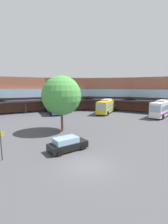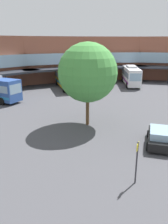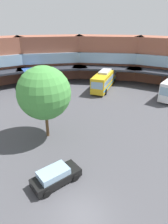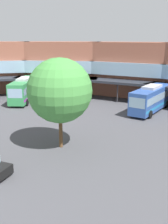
# 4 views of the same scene
# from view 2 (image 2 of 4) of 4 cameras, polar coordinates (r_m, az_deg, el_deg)

# --- Properties ---
(station_building) EXTENTS (85.58, 44.75, 9.69)m
(station_building) POSITION_cam_2_polar(r_m,az_deg,el_deg) (34.68, -12.87, 10.49)
(station_building) COLOR #93543F
(station_building) RESTS_ON ground
(bus_1) EXTENTS (9.75, 8.76, 3.95)m
(bus_1) POSITION_cam_2_polar(r_m,az_deg,el_deg) (48.56, 11.68, 9.04)
(bus_1) COLOR white
(bus_1) RESTS_ON ground
(bus_5) EXTENTS (8.17, 11.05, 3.72)m
(bus_5) POSITION_cam_2_polar(r_m,az_deg,el_deg) (44.40, -4.42, 8.43)
(bus_5) COLOR gold
(bus_5) RESTS_ON ground
(parked_car) EXTENTS (4.74, 3.58, 1.53)m
(parked_car) POSITION_cam_2_polar(r_m,az_deg,el_deg) (21.10, 18.26, -5.98)
(parked_car) COLOR black
(parked_car) RESTS_ON ground
(plaza_tree) EXTENTS (6.16, 6.16, 8.76)m
(plaza_tree) POSITION_cam_2_polar(r_m,az_deg,el_deg) (23.70, 0.93, 9.83)
(plaza_tree) COLOR brown
(plaza_tree) RESTS_ON ground
(stop_sign_post) EXTENTS (0.58, 0.24, 2.90)m
(stop_sign_post) POSITION_cam_2_polar(r_m,az_deg,el_deg) (14.89, 13.10, -11.33)
(stop_sign_post) COLOR #2D2D33
(stop_sign_post) RESTS_ON ground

